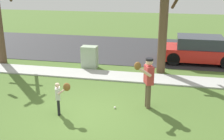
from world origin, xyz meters
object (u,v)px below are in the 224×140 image
utility_cabinet (90,57)px  street_tree_near (164,12)px  person_child (60,94)px  person_adult (148,78)px  baseball (115,108)px  parked_hatchback_red (199,50)px

utility_cabinet → street_tree_near: (3.34, 0.02, 2.16)m
person_child → person_adult: bearing=0.4°
baseball → parked_hatchback_red: bearing=62.6°
person_child → street_tree_near: street_tree_near is taller
person_adult → person_child: (-2.57, -1.06, -0.35)m
person_child → parked_hatchback_red: 8.24m
baseball → utility_cabinet: utility_cabinet is taller
person_adult → street_tree_near: bearing=-116.8°
person_child → baseball: bearing=4.0°
person_adult → parked_hatchback_red: (2.11, 5.72, -0.40)m
utility_cabinet → person_child: bearing=-84.6°
parked_hatchback_red → street_tree_near: bearing=-132.3°
utility_cabinet → parked_hatchback_red: bearing=21.2°
person_child → parked_hatchback_red: bearing=33.4°
baseball → person_adult: bearing=16.3°
baseball → street_tree_near: street_tree_near is taller
utility_cabinet → street_tree_near: street_tree_near is taller
street_tree_near → person_adult: bearing=-94.8°
person_adult → utility_cabinet: (-3.03, 3.73, -0.53)m
baseball → parked_hatchback_red: size_ratio=0.02×
street_tree_near → parked_hatchback_red: street_tree_near is taller
person_adult → street_tree_near: 4.10m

